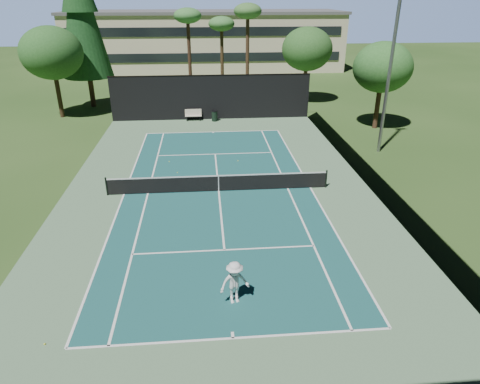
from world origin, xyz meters
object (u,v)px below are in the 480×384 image
object	(u,v)px
trash_bin	(215,116)
tennis_net	(219,183)
tennis_ball_b	(177,173)
tennis_ball_d	(169,162)
player	(235,283)
park_bench	(193,114)
tennis_ball_c	(238,161)
tennis_ball_a	(45,344)

from	to	relation	value
trash_bin	tennis_net	bearing A→B (deg)	-90.93
tennis_ball_b	tennis_ball_d	bearing A→B (deg)	107.66
tennis_ball_d	tennis_ball_b	bearing A→B (deg)	-72.34
player	tennis_ball_b	bearing A→B (deg)	87.86
park_bench	tennis_net	bearing A→B (deg)	-83.90
tennis_ball_d	park_bench	distance (m)	10.73
tennis_ball_b	tennis_net	bearing A→B (deg)	-49.93
tennis_net	tennis_ball_c	xyz separation A→B (m)	(1.53, 4.84, -0.52)
tennis_ball_b	tennis_ball_c	distance (m)	4.46
tennis_ball_b	tennis_ball_c	bearing A→B (deg)	23.90
player	tennis_ball_c	bearing A→B (deg)	70.80
player	trash_bin	distance (m)	25.28
tennis_ball_a	park_bench	size ratio (longest dim) A/B	0.05
tennis_ball_d	tennis_ball_a	bearing A→B (deg)	-100.21
tennis_net	park_bench	world-z (taller)	tennis_net
tennis_ball_d	trash_bin	xyz separation A→B (m)	(3.46, 10.19, 0.44)
tennis_ball_b	tennis_ball_a	bearing A→B (deg)	-104.07
tennis_ball_a	park_bench	world-z (taller)	park_bench
tennis_net	tennis_ball_a	xyz separation A→B (m)	(-6.23, -11.63, -0.52)
tennis_ball_d	park_bench	xyz separation A→B (m)	(1.53, 10.60, 0.51)
tennis_ball_a	tennis_ball_d	distance (m)	17.01
tennis_net	player	size ratio (longest dim) A/B	7.39
player	trash_bin	bearing A→B (deg)	75.80
tennis_ball_a	trash_bin	size ratio (longest dim) A/B	0.07
tennis_net	tennis_ball_d	bearing A→B (deg)	122.16
tennis_net	tennis_ball_b	bearing A→B (deg)	130.07
player	tennis_ball_a	distance (m)	6.69
tennis_ball_c	park_bench	size ratio (longest dim) A/B	0.05
tennis_ball_b	tennis_ball_d	world-z (taller)	tennis_ball_d
tennis_ball_a	tennis_ball_c	xyz separation A→B (m)	(7.75, 16.47, 0.00)
tennis_ball_c	tennis_ball_d	xyz separation A→B (m)	(-4.74, 0.27, -0.00)
tennis_ball_a	trash_bin	world-z (taller)	trash_bin
tennis_net	trash_bin	xyz separation A→B (m)	(0.25, 15.30, -0.08)
park_bench	player	bearing A→B (deg)	-85.81
tennis_ball_b	park_bench	distance (m)	12.72
tennis_ball_a	trash_bin	xyz separation A→B (m)	(6.48, 26.93, 0.44)
tennis_ball_b	trash_bin	size ratio (longest dim) A/B	0.07
tennis_net	park_bench	xyz separation A→B (m)	(-1.68, 15.71, -0.01)
tennis_ball_d	trash_bin	world-z (taller)	trash_bin
tennis_ball_a	tennis_ball_c	size ratio (longest dim) A/B	0.93
tennis_net	tennis_ball_a	distance (m)	13.20
tennis_net	tennis_ball_b	xyz separation A→B (m)	(-2.55, 3.03, -0.53)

